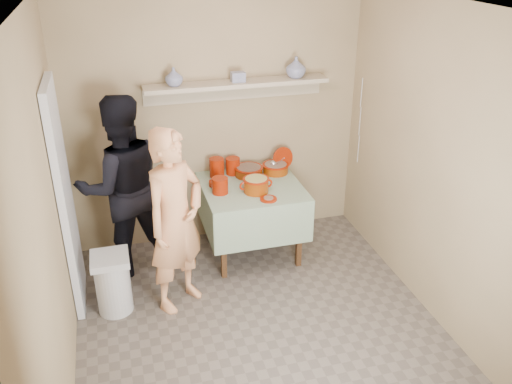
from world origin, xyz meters
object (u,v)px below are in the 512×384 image
object	(u,v)px
serving_table	(252,196)
trash_bin	(113,283)
person_cook	(176,221)
person_helper	(122,187)
cazuela_rice	(256,184)

from	to	relation	value
serving_table	trash_bin	size ratio (longest dim) A/B	1.74
person_cook	serving_table	xyz separation A→B (m)	(0.84, 0.65, -0.18)
person_helper	serving_table	size ratio (longest dim) A/B	1.81
person_helper	cazuela_rice	size ratio (longest dim) A/B	5.34
serving_table	cazuela_rice	size ratio (longest dim) A/B	2.95
person_cook	person_helper	xyz separation A→B (m)	(-0.40, 0.70, 0.05)
serving_table	person_cook	bearing A→B (deg)	-142.33
person_helper	trash_bin	world-z (taller)	person_helper
person_cook	person_helper	size ratio (longest dim) A/B	0.94
person_cook	person_helper	distance (m)	0.80
cazuela_rice	trash_bin	bearing A→B (deg)	-161.81
person_helper	serving_table	world-z (taller)	person_helper
person_cook	cazuela_rice	xyz separation A→B (m)	(0.84, 0.49, 0.02)
serving_table	cazuela_rice	xyz separation A→B (m)	(0.00, -0.15, 0.20)
cazuela_rice	person_cook	bearing A→B (deg)	-149.68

